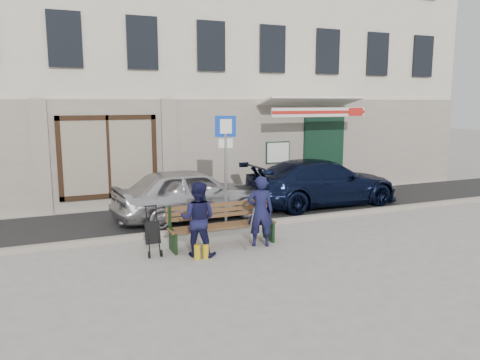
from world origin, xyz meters
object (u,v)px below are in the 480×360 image
car_silver (190,193)px  parking_sign (226,153)px  woman (198,219)px  car_navy (322,182)px  stroller (153,234)px  man (260,211)px  bench (221,225)px

car_silver → parking_sign: 1.75m
parking_sign → woman: (-1.33, -1.84, -1.11)m
car_navy → woman: woman is taller
stroller → woman: bearing=-25.1°
stroller → car_navy: bearing=25.1°
parking_sign → man: size_ratio=1.79×
bench → man: bearing=-23.1°
parking_sign → bench: bearing=-103.0°
man → car_silver: bearing=-55.8°
bench → man: man is taller
car_silver → stroller: (-1.60, -2.59, -0.25)m
woman → stroller: size_ratio=1.52×
woman → stroller: 0.99m
man → stroller: man is taller
car_silver → bench: 2.58m
car_silver → stroller: 3.06m
woman → car_silver: bearing=-72.0°
man → woman: size_ratio=1.01×
stroller → car_silver: bearing=58.6°
car_silver → man: size_ratio=2.64×
car_navy → woman: bearing=121.1°
car_navy → man: 4.60m
car_navy → stroller: 6.39m
parking_sign → stroller: parking_sign is taller
woman → stroller: woman is taller
stroller → man: bearing=-7.4°
car_silver → woman: woman is taller
man → stroller: 2.34m
car_silver → bench: size_ratio=1.71×
bench → woman: bearing=-146.6°
car_navy → bench: 5.05m
parking_sign → stroller: bearing=-134.0°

